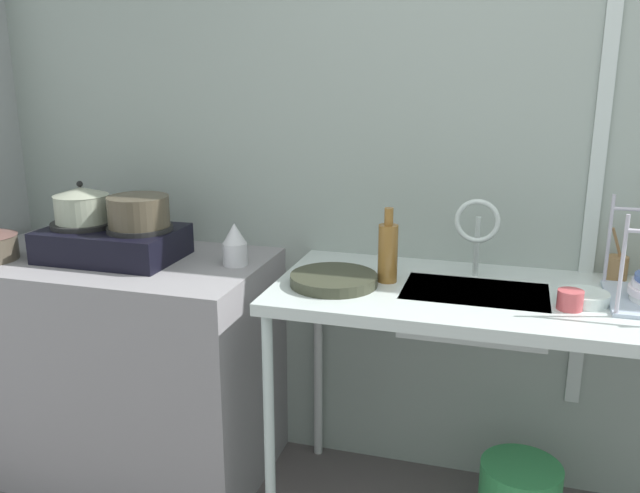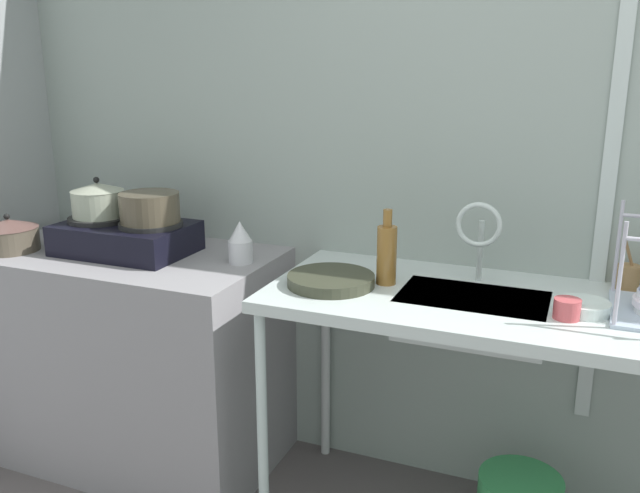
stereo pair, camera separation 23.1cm
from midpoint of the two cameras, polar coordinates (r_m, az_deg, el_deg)
name	(u,v)px [view 2 (the right image)]	position (r m, az deg, el deg)	size (l,w,h in m)	color
wall_back	(602,172)	(2.51, 25.53, 5.76)	(5.52, 0.10, 2.53)	#94A09A
wall_metal_strip	(614,136)	(2.44, 26.42, 8.43)	(0.05, 0.01, 2.02)	silver
counter_concrete	(133,355)	(2.88, -13.50, -9.10)	(1.19, 0.66, 0.89)	gray
counter_sink	(493,318)	(2.25, 17.47, -5.94)	(1.47, 0.66, 0.89)	silver
stove	(126,236)	(2.70, -13.98, 0.81)	(0.51, 0.34, 0.14)	black
pot_on_left_burner	(98,200)	(2.75, -16.25, 3.86)	(0.21, 0.21, 0.16)	#9BA38C
pot_on_right_burner	(150,207)	(2.60, -11.96, 3.28)	(0.23, 0.23, 0.11)	#4C4333
pot_beside_stove	(9,235)	(2.88, -23.08, 0.90)	(0.23, 0.23, 0.15)	brown
percolator	(240,243)	(2.49, -4.23, 0.30)	(0.09, 0.09, 0.16)	silver
sink_basin	(472,316)	(2.25, 15.78, -5.79)	(0.47, 0.29, 0.13)	silver
faucet	(479,229)	(2.29, 16.32, 1.38)	(0.15, 0.09, 0.29)	silver
frying_pan	(331,280)	(2.25, 3.89, -2.94)	(0.30, 0.30, 0.04)	#343728
cup_by_rack	(567,309)	(2.13, 23.39, -4.98)	(0.08, 0.08, 0.06)	#C54C51
small_bowl_on_drainboard	(584,307)	(2.20, 24.52, -4.79)	(0.15, 0.15, 0.04)	white
bottle_by_sink	(387,253)	(2.26, 8.66, -0.62)	(0.07, 0.07, 0.26)	olive
utensil_jar	(628,276)	(2.48, 27.36, -2.34)	(0.08, 0.08, 0.18)	#957046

